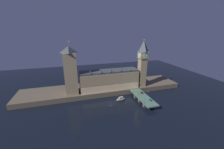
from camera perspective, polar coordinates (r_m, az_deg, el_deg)
ground_plane at (r=163.74m, az=-0.55°, el=-12.08°), size 400.00×400.00×0.00m
embankment at (r=196.14m, az=-3.71°, el=-5.80°), size 220.00×42.00×6.31m
parliament_hall at (r=183.97m, az=-1.13°, el=-2.10°), size 77.26×19.98×30.48m
clock_tower at (r=191.13m, az=12.59°, el=4.93°), size 11.45×11.56×64.47m
victoria_tower at (r=171.64m, az=-16.86°, el=1.52°), size 15.01×15.01×64.53m
bridge at (r=171.37m, az=12.78°, el=-9.50°), size 13.73×46.00×6.10m
car_northbound_lead at (r=175.84m, az=10.58°, el=-7.71°), size 2.05×3.92×1.40m
car_southbound_lead at (r=163.13m, az=15.73°, el=-10.23°), size 2.04×4.18×1.38m
car_southbound_trail at (r=178.65m, az=12.30°, el=-7.38°), size 2.03×4.44×1.51m
pedestrian_near_rail at (r=159.35m, az=12.76°, el=-10.58°), size 0.38×0.38×1.76m
pedestrian_mid_walk at (r=170.47m, az=15.19°, el=-8.79°), size 0.38×0.38×1.83m
street_lamp_near at (r=154.38m, az=13.48°, el=-10.19°), size 1.34×0.60×6.91m
street_lamp_mid at (r=171.99m, az=14.81°, el=-7.49°), size 1.34×0.60×5.96m
street_lamp_far at (r=177.75m, az=8.80°, el=-6.07°), size 1.34×0.60×6.70m
boat_upstream at (r=170.85m, az=3.72°, el=-10.14°), size 12.41×5.84×4.47m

